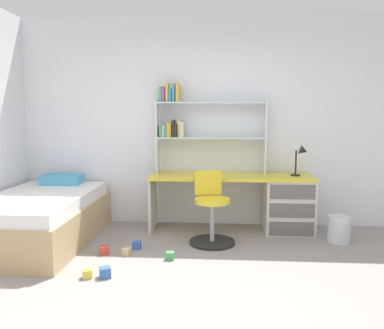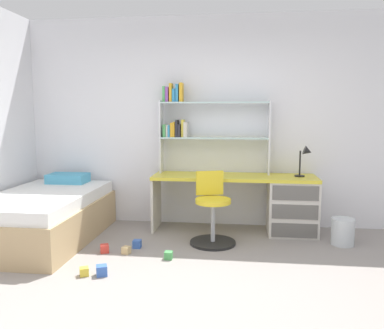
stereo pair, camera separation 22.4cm
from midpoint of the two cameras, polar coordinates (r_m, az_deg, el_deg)
The scene contains 14 objects.
ground_plane at distance 3.30m, azimuth 0.26°, elevation -19.21°, with size 6.07×5.40×0.02m, color gray.
room_shell at distance 4.36m, azimuth -14.80°, elevation 5.74°, with size 6.07×5.40×2.72m.
desk at distance 4.99m, azimuth 10.49°, elevation -5.18°, with size 2.02×0.56×0.71m.
bookshelf_hutch at distance 5.03m, azimuth -0.93°, elevation 6.26°, with size 1.40×0.22×1.15m.
desk_lamp at distance 4.93m, azimuth 14.44°, elevation 1.25°, with size 0.20×0.17×0.38m.
swivel_chair at distance 4.49m, azimuth 1.42°, elevation -7.36°, with size 0.52×0.52×0.81m.
bed_platform at distance 4.87m, azimuth -22.52°, elevation -7.28°, with size 1.12×1.86×0.69m.
waste_bin at distance 4.82m, azimuth 19.39°, elevation -8.90°, with size 0.25×0.25×0.30m, color silver.
toy_block_red_0 at distance 4.34m, azimuth -14.12°, elevation -12.02°, with size 0.09×0.09×0.09m, color red.
toy_block_yellow_1 at distance 3.80m, azimuth -16.71°, elevation -15.02°, with size 0.08×0.08×0.08m, color gold.
toy_block_green_2 at distance 4.09m, azimuth -4.79°, elevation -13.12°, with size 0.08×0.08×0.08m, color #479E51.
toy_block_blue_3 at distance 4.43m, azimuth -9.52°, elevation -11.49°, with size 0.09×0.09×0.09m, color #3860B7.
toy_block_natural_4 at distance 4.27m, azimuth -11.02°, elevation -12.33°, with size 0.08×0.08×0.08m, color tan.
toy_block_blue_5 at distance 3.77m, azimuth -14.26°, elevation -15.00°, with size 0.10×0.10×0.10m, color #3860B7.
Camera 1 is at (0.08, -2.96, 1.46)m, focal length 36.62 mm.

